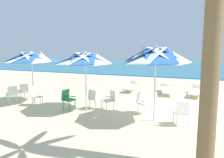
# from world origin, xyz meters

# --- Properties ---
(ground_plane) EXTENTS (80.00, 80.00, 0.00)m
(ground_plane) POSITION_xyz_m (0.00, 0.00, 0.00)
(ground_plane) COLOR beige
(sea) EXTENTS (80.00, 36.00, 0.10)m
(sea) POSITION_xyz_m (0.00, 27.81, 0.05)
(sea) COLOR teal
(sea) RESTS_ON ground
(surf_foam) EXTENTS (80.00, 0.70, 0.01)m
(surf_foam) POSITION_xyz_m (0.00, 9.51, 0.01)
(surf_foam) COLOR white
(surf_foam) RESTS_ON ground
(beach_umbrella_0) EXTENTS (2.32, 2.32, 2.70)m
(beach_umbrella_0) POSITION_xyz_m (-1.11, -2.43, 2.31)
(beach_umbrella_0) COLOR silver
(beach_umbrella_0) RESTS_ON ground
(plastic_chair_0) EXTENTS (0.58, 0.60, 0.87)m
(plastic_chair_0) POSITION_xyz_m (-0.19, -2.52, 0.50)
(plastic_chair_0) COLOR white
(plastic_chair_0) RESTS_ON ground
(plastic_chair_1) EXTENTS (0.61, 0.59, 0.87)m
(plastic_chair_1) POSITION_xyz_m (-1.68, -1.73, 0.50)
(plastic_chair_1) COLOR white
(plastic_chair_1) RESTS_ON ground
(beach_umbrella_1) EXTENTS (2.37, 2.37, 2.51)m
(beach_umbrella_1) POSITION_xyz_m (-3.98, -2.28, 2.18)
(beach_umbrella_1) COLOR silver
(beach_umbrella_1) RESTS_ON ground
(plastic_chair_2) EXTENTS (0.53, 0.55, 0.87)m
(plastic_chair_2) POSITION_xyz_m (-3.78, -1.93, 0.50)
(plastic_chair_2) COLOR white
(plastic_chair_2) RESTS_ON ground
(plastic_chair_3) EXTENTS (0.53, 0.51, 0.87)m
(plastic_chair_3) POSITION_xyz_m (-4.78, -2.44, 0.50)
(plastic_chair_3) COLOR #2D8C4C
(plastic_chair_3) RESTS_ON ground
(plastic_chair_4) EXTENTS (0.63, 0.63, 0.87)m
(plastic_chair_4) POSITION_xyz_m (-3.08, -1.86, 0.50)
(plastic_chair_4) COLOR white
(plastic_chair_4) RESTS_ON ground
(beach_umbrella_2) EXTENTS (2.37, 2.37, 2.52)m
(beach_umbrella_2) POSITION_xyz_m (-6.98, -2.15, 2.19)
(beach_umbrella_2) COLOR silver
(beach_umbrella_2) RESTS_ON ground
(plastic_chair_5) EXTENTS (0.60, 0.58, 0.87)m
(plastic_chair_5) POSITION_xyz_m (-7.83, -2.65, 0.50)
(plastic_chair_5) COLOR white
(plastic_chair_5) RESTS_ON ground
(plastic_chair_6) EXTENTS (0.61, 0.60, 0.87)m
(plastic_chair_6) POSITION_xyz_m (-6.53, -2.48, 0.50)
(plastic_chair_6) COLOR white
(plastic_chair_6) RESTS_ON ground
(plastic_chair_7) EXTENTS (0.58, 0.55, 0.87)m
(plastic_chair_7) POSITION_xyz_m (-7.85, -1.96, 0.50)
(plastic_chair_7) COLOR white
(plastic_chair_7) RESTS_ON ground
(sun_lounger_0) EXTENTS (0.86, 2.20, 0.62)m
(sun_lounger_0) POSITION_xyz_m (0.36, 2.61, 0.28)
(sun_lounger_0) COLOR white
(sun_lounger_0) RESTS_ON ground
(sun_lounger_1) EXTENTS (1.05, 2.23, 0.62)m
(sun_lounger_1) POSITION_xyz_m (-1.26, 2.50, 0.28)
(sun_lounger_1) COLOR white
(sun_lounger_1) RESTS_ON ground
(sun_lounger_2) EXTENTS (0.69, 2.16, 0.62)m
(sun_lounger_2) POSITION_xyz_m (-3.46, 2.62, 0.28)
(sun_lounger_2) COLOR white
(sun_lounger_2) RESTS_ON ground
(palm_tree_1) EXTENTS (2.65, 2.57, 5.20)m
(palm_tree_1) POSITION_xyz_m (0.39, -4.78, 3.06)
(palm_tree_1) COLOR brown
(palm_tree_1) RESTS_ON ground
(beach_ball) EXTENTS (0.33, 0.33, 0.33)m
(beach_ball) POSITION_xyz_m (1.34, 3.67, 0.16)
(beach_ball) COLOR blue
(beach_ball) RESTS_ON ground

